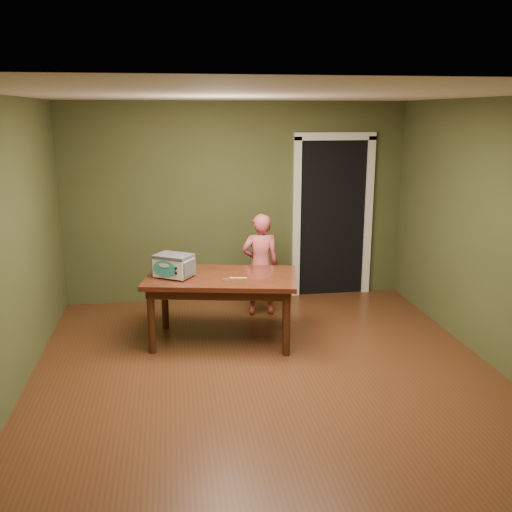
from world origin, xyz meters
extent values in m
plane|color=#542B18|center=(0.00, 0.00, 0.00)|extent=(5.00, 5.00, 0.00)
cube|color=#434A27|center=(0.00, 2.50, 1.30)|extent=(4.50, 0.02, 2.60)
cube|color=#434A27|center=(0.00, -2.50, 1.30)|extent=(4.50, 0.02, 2.60)
cube|color=#434A27|center=(-2.25, 0.00, 1.30)|extent=(0.02, 5.00, 2.60)
cube|color=#434A27|center=(2.25, 0.00, 1.30)|extent=(0.02, 5.00, 2.60)
cube|color=white|center=(0.00, 0.00, 2.60)|extent=(4.50, 5.00, 0.02)
cube|color=black|center=(1.30, 2.80, 1.05)|extent=(0.90, 0.60, 2.10)
cube|color=black|center=(1.30, 2.48, 1.05)|extent=(0.90, 0.02, 2.10)
cube|color=white|center=(0.80, 2.47, 1.05)|extent=(0.10, 0.06, 2.20)
cube|color=white|center=(1.80, 2.47, 1.05)|extent=(0.10, 0.06, 2.20)
cube|color=white|center=(1.30, 2.47, 2.15)|extent=(1.10, 0.06, 0.10)
cube|color=#33160B|center=(-0.35, 0.99, 0.72)|extent=(1.74, 1.19, 0.05)
cube|color=#351A0D|center=(-0.35, 0.99, 0.65)|extent=(1.60, 1.05, 0.10)
cylinder|color=#351A0D|center=(-1.10, 0.78, 0.35)|extent=(0.08, 0.08, 0.70)
cylinder|color=#351A0D|center=(-0.97, 1.47, 0.35)|extent=(0.08, 0.08, 0.70)
cylinder|color=#351A0D|center=(0.27, 0.51, 0.35)|extent=(0.08, 0.08, 0.70)
cylinder|color=#351A0D|center=(0.41, 1.20, 0.35)|extent=(0.08, 0.08, 0.70)
cylinder|color=#4C4F54|center=(-1.03, 1.01, 0.76)|extent=(0.03, 0.03, 0.02)
cylinder|color=#4C4F54|center=(-0.92, 1.18, 0.76)|extent=(0.03, 0.03, 0.02)
cylinder|color=#4C4F54|center=(-0.77, 0.84, 0.76)|extent=(0.03, 0.03, 0.02)
cylinder|color=#4C4F54|center=(-0.67, 1.01, 0.76)|extent=(0.03, 0.03, 0.02)
cube|color=white|center=(-0.85, 1.01, 0.87)|extent=(0.45, 0.42, 0.21)
cube|color=#4C4F54|center=(-0.85, 1.01, 0.98)|extent=(0.46, 0.43, 0.03)
cube|color=#4C4F54|center=(-1.01, 1.11, 0.87)|extent=(0.14, 0.21, 0.16)
cube|color=#4C4F54|center=(-0.69, 0.91, 0.87)|extent=(0.14, 0.21, 0.16)
ellipsoid|color=teal|center=(-0.95, 0.91, 0.87)|extent=(0.24, 0.16, 0.18)
cylinder|color=black|center=(-0.83, 0.83, 0.89)|extent=(0.03, 0.02, 0.03)
cylinder|color=black|center=(-0.83, 0.83, 0.84)|extent=(0.02, 0.02, 0.02)
cylinder|color=silver|center=(-0.31, 0.78, 0.76)|extent=(0.10, 0.10, 0.02)
cylinder|color=#442816|center=(-0.31, 0.78, 0.77)|extent=(0.09, 0.09, 0.01)
cube|color=#DBC55F|center=(-0.18, 0.86, 0.75)|extent=(0.18, 0.05, 0.01)
imported|color=#CA535A|center=(0.20, 1.78, 0.64)|extent=(0.47, 0.32, 1.27)
camera|label=1|loc=(-0.85, -4.89, 2.45)|focal=40.00mm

